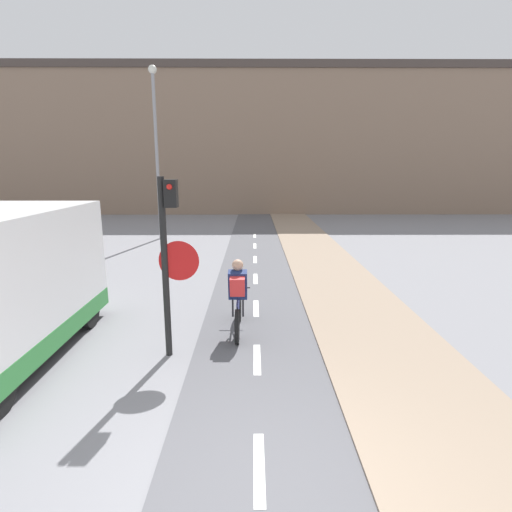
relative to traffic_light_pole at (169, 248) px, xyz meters
The scene contains 7 objects.
ground_plane 4.00m from the traffic_light_pole, 65.84° to the right, with size 120.00×120.00×0.00m, color gray.
bike_lane 3.99m from the traffic_light_pole, 65.77° to the right, with size 2.23×60.00×0.02m.
sidewalk_strip 5.29m from the traffic_light_pole, 40.55° to the right, with size 2.40×60.00×0.05m.
building_row_background 24.07m from the traffic_light_pole, 86.53° to the left, with size 60.00×5.20×10.02m.
traffic_light_pole is the anchor object (origin of this frame).
street_lamp_far 12.42m from the traffic_light_pole, 103.77° to the left, with size 0.36×0.36×7.44m.
cyclist_near 1.88m from the traffic_light_pole, 41.80° to the left, with size 0.46×1.77×1.48m.
Camera 1 is at (-0.06, -3.21, 3.18)m, focal length 28.00 mm.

